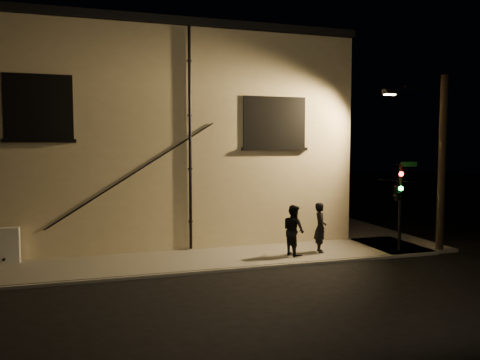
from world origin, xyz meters
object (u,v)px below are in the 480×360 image
object	(u,v)px
streetlamp_pole	(438,158)
traffic_signal	(398,192)
pedestrian_a	(320,227)
pedestrian_b	(294,230)

from	to	relation	value
streetlamp_pole	traffic_signal	bearing A→B (deg)	175.60
pedestrian_a	streetlamp_pole	size ratio (longest dim) A/B	0.28
pedestrian_b	traffic_signal	world-z (taller)	traffic_signal
pedestrian_b	traffic_signal	distance (m)	4.21
pedestrian_a	pedestrian_b	xyz separation A→B (m)	(-1.14, -0.16, -0.01)
traffic_signal	streetlamp_pole	bearing A→B (deg)	-4.40
pedestrian_b	streetlamp_pole	xyz separation A→B (m)	(5.62, -0.66, 2.56)
pedestrian_b	pedestrian_a	bearing A→B (deg)	-95.14
pedestrian_a	streetlamp_pole	xyz separation A→B (m)	(4.48, -0.81, 2.55)
traffic_signal	streetlamp_pole	size ratio (longest dim) A/B	0.50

